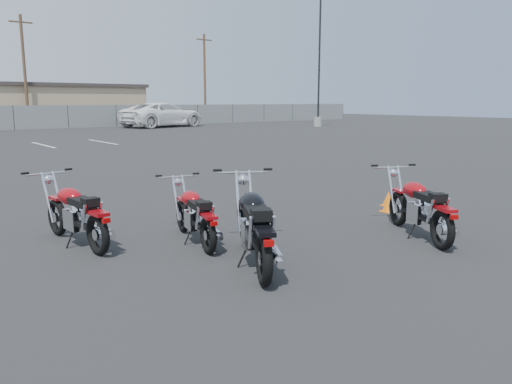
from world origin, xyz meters
TOP-DOWN VIEW (x-y plane):
  - ground at (0.00, 0.00)m, footprint 120.00×120.00m
  - motorcycle_front_red at (-2.45, 1.58)m, footprint 0.82×2.12m
  - motorcycle_second_black at (-0.91, -0.80)m, footprint 1.54×2.22m
  - motorcycle_third_red at (-0.98, 0.60)m, footprint 0.87×1.91m
  - motorcycle_rear_red at (2.00, -1.32)m, footprint 1.40×2.03m
  - training_cone_near at (3.58, 0.48)m, footprint 0.25×0.25m
  - training_cone_far at (3.12, 0.11)m, footprint 0.28×0.28m
  - light_pole_east at (25.53, 24.60)m, footprint 0.80×0.70m
  - tan_building_east at (10.00, 44.00)m, footprint 14.40×9.40m
  - utility_pole_c at (6.00, 39.00)m, footprint 1.80×0.24m
  - utility_pole_d at (24.00, 40.00)m, footprint 1.80×0.24m
  - white_van at (14.78, 31.98)m, footprint 5.11×8.87m

SIDE VIEW (x-z plane):
  - ground at x=0.00m, z-range 0.00..0.00m
  - training_cone_near at x=3.58m, z-range 0.00..0.30m
  - training_cone_far at x=3.12m, z-range 0.00..0.34m
  - motorcycle_third_red at x=-0.98m, z-range -0.04..0.90m
  - motorcycle_front_red at x=-2.45m, z-range -0.05..0.99m
  - motorcycle_rear_red at x=2.00m, z-range -0.05..1.00m
  - motorcycle_second_black at x=-0.91m, z-range -0.05..1.09m
  - white_van at x=14.78m, z-range 0.00..3.17m
  - tan_building_east at x=10.00m, z-range 0.01..3.71m
  - light_pole_east at x=25.53m, z-range -2.53..8.13m
  - utility_pole_c at x=6.00m, z-range 0.19..9.19m
  - utility_pole_d at x=24.00m, z-range 0.19..9.19m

